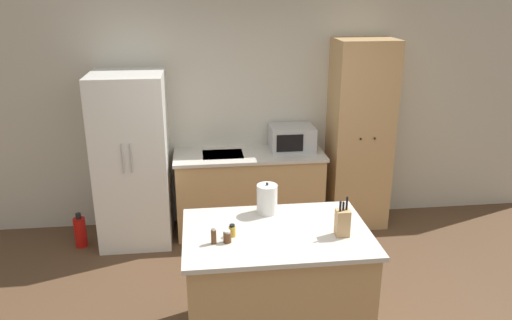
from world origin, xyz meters
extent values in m
cube|color=beige|center=(0.00, 2.33, 1.30)|extent=(7.20, 0.06, 2.60)
cube|color=white|center=(-1.40, 1.93, 0.92)|extent=(0.75, 0.74, 1.84)
cylinder|color=silver|center=(-1.44, 1.55, 1.07)|extent=(0.02, 0.02, 0.30)
cylinder|color=silver|center=(-1.36, 1.55, 1.07)|extent=(0.02, 0.02, 0.30)
cube|color=tan|center=(-0.15, 2.00, 0.44)|extent=(1.62, 0.59, 0.88)
cube|color=beige|center=(-0.15, 2.00, 0.90)|extent=(1.66, 0.63, 0.03)
cube|color=#9EA0A3|center=(-0.44, 2.00, 0.91)|extent=(0.44, 0.34, 0.01)
cube|color=tan|center=(1.11, 2.04, 1.07)|extent=(0.65, 0.52, 2.14)
sphere|color=black|center=(1.04, 1.77, 1.11)|extent=(0.02, 0.02, 0.02)
sphere|color=black|center=(1.19, 1.77, 1.11)|extent=(0.02, 0.02, 0.02)
cube|color=tan|center=(-0.15, 0.09, 0.46)|extent=(1.32, 0.88, 0.91)
cube|color=beige|center=(-0.15, 0.09, 0.93)|extent=(1.38, 0.94, 0.03)
cube|color=#B2B5B7|center=(0.34, 2.08, 1.05)|extent=(0.49, 0.39, 0.27)
cube|color=black|center=(0.29, 1.89, 1.05)|extent=(0.29, 0.01, 0.19)
cube|color=tan|center=(0.32, -0.03, 1.05)|extent=(0.10, 0.09, 0.20)
cylinder|color=black|center=(0.29, -0.04, 1.19)|extent=(0.02, 0.02, 0.08)
cylinder|color=black|center=(0.32, -0.03, 1.18)|extent=(0.02, 0.02, 0.06)
cylinder|color=black|center=(0.34, -0.02, 1.20)|extent=(0.02, 0.02, 0.10)
cylinder|color=gold|center=(-0.48, 0.05, 0.99)|extent=(0.05, 0.05, 0.08)
cylinder|color=black|center=(-0.48, 0.05, 1.03)|extent=(0.04, 0.04, 0.02)
cylinder|color=#563319|center=(-0.61, -0.04, 1.00)|extent=(0.04, 0.04, 0.10)
cylinder|color=silver|center=(-0.61, -0.04, 1.06)|extent=(0.03, 0.03, 0.02)
cylinder|color=#563319|center=(-0.52, -0.04, 0.99)|extent=(0.06, 0.06, 0.07)
cylinder|color=silver|center=(-0.52, -0.04, 1.03)|extent=(0.04, 0.04, 0.02)
cylinder|color=white|center=(-0.17, 0.41, 1.07)|extent=(0.16, 0.16, 0.24)
sphere|color=#262628|center=(-0.17, 0.41, 1.20)|extent=(0.02, 0.02, 0.02)
cylinder|color=red|center=(-2.00, 1.80, 0.16)|extent=(0.13, 0.13, 0.33)
cylinder|color=black|center=(-2.00, 1.80, 0.36)|extent=(0.06, 0.06, 0.06)
camera|label=1|loc=(-0.69, -3.18, 2.67)|focal=35.00mm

